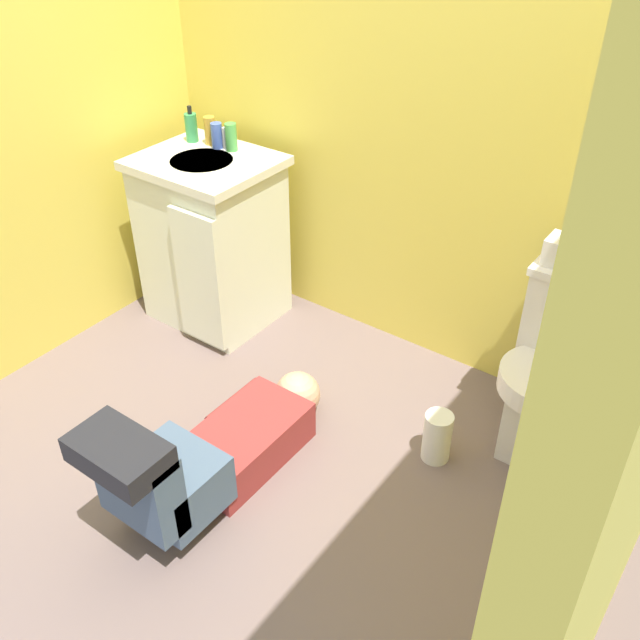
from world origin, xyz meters
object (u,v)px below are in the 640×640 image
Objects in this scene: toiletry_bag at (621,268)px; paper_towel_roll at (437,437)px; faucet at (225,138)px; person_plumber at (210,452)px; vanity_cabinet at (212,239)px; tissue_box at (577,256)px; bottle_amber at (210,131)px; soap_dispenser at (191,127)px; bottle_green at (231,137)px; bottle_blue at (217,136)px; toilet at (556,370)px.

paper_towel_roll is at bearing -134.65° from toiletry_bag.
person_plumber is (0.77, -1.01, -0.69)m from faucet.
person_plumber is (0.77, -0.86, -0.24)m from vanity_cabinet.
faucet is 0.09× the size of person_plumber.
tissue_box is at bearing 180.00° from toiletry_bag.
person_plumber is 4.84× the size of tissue_box.
bottle_amber is at bearing -179.58° from toiletry_bag.
paper_towel_roll is (1.56, -0.37, -0.78)m from soap_dispenser.
faucet reaches higher than vanity_cabinet.
faucet is at bearing -179.33° from tissue_box.
bottle_amber reaches higher than bottle_green.
bottle_blue is 0.92× the size of bottle_green.
vanity_cabinet is at bearing -33.10° from soap_dispenser.
bottle_amber is 1.11× the size of bottle_blue.
vanity_cabinet is at bearing -177.44° from toilet.
bottle_amber is at bearing 164.19° from bottle_blue.
faucet is 0.81× the size of toiletry_bag.
toiletry_bag is at bearing 40.77° from toilet.
paper_towel_roll is at bearing 45.94° from person_plumber.
bottle_green is at bearing 78.20° from vanity_cabinet.
toilet is 0.91× the size of vanity_cabinet.
bottle_blue is at bearing 107.65° from vanity_cabinet.
vanity_cabinet is at bearing -174.20° from tissue_box.
soap_dispenser is at bearing 178.41° from toilet.
soap_dispenser reaches higher than toiletry_bag.
person_plumber is at bearing -50.89° from bottle_blue.
vanity_cabinet is 3.73× the size of tissue_box.
faucet is at bearing 127.41° from person_plumber.
faucet is 0.45× the size of tissue_box.
toiletry_bag is (1.00, 1.03, 0.63)m from person_plumber.
tissue_box is 1.67m from bottle_blue.
vanity_cabinet is 0.52m from soap_dispenser.
person_plumber is at bearing -53.94° from bottle_green.
faucet is 0.60× the size of soap_dispenser.
person_plumber is at bearing -134.30° from toiletry_bag.
person_plumber is 1.57m from toiletry_bag.
person_plumber is 1.44m from bottle_green.
bottle_blue reaches higher than person_plumber.
tissue_box is (1.62, 0.16, 0.38)m from vanity_cabinet.
bottle_amber is at bearing 123.42° from vanity_cabinet.
vanity_cabinet is at bearing -56.58° from bottle_amber.
faucet reaches higher than tissue_box.
toilet reaches higher than person_plumber.
soap_dispenser is at bearing -164.97° from bottle_amber.
toiletry_bag is at bearing 45.35° from paper_towel_roll.
vanity_cabinet is 0.47m from faucet.
toiletry_bag is (1.77, 0.16, 0.39)m from vanity_cabinet.
vanity_cabinet is 1.18m from person_plumber.
vanity_cabinet is 1.42m from paper_towel_roll.
bottle_blue is 1.65m from paper_towel_roll.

